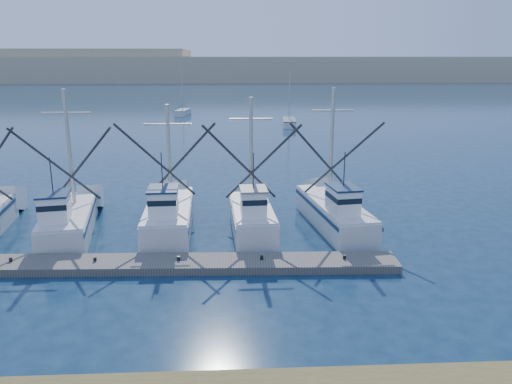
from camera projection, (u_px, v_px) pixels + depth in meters
ground at (287, 327)px, 18.78m from camera, size 500.00×500.00×0.00m
floating_dock at (95, 265)px, 23.93m from camera, size 29.14×2.86×0.39m
dune_ridge at (234, 69)px, 219.90m from camera, size 360.00×60.00×10.00m
trawler_fleet at (102, 218)px, 28.37m from camera, size 29.08×8.72×9.19m
sailboat_near at (289, 123)px, 73.57m from camera, size 2.31×6.71×8.10m
sailboat_far at (183, 113)px, 86.92m from camera, size 2.59×5.67×8.10m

